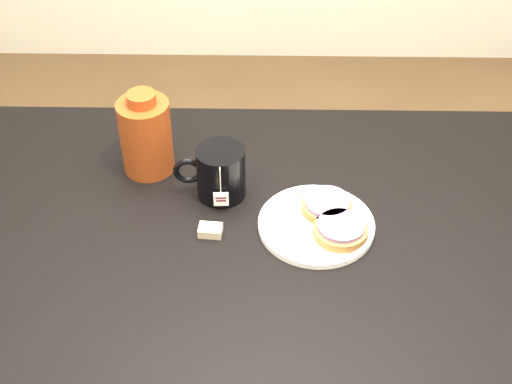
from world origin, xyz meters
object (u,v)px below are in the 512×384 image
plate (316,224)px  mug (220,172)px  bagel_back (327,205)px  bagel_front (341,229)px  table (276,272)px  teabag_pouch (210,230)px  bagel_package (146,135)px

plate → mug: bearing=153.0°
plate → bagel_back: 0.05m
bagel_back → bagel_front: same height
plate → bagel_back: size_ratio=1.70×
table → teabag_pouch: size_ratio=31.11×
bagel_front → mug: bearing=151.3°
table → bagel_back: bearing=39.2°
table → mug: (-0.12, 0.14, 0.14)m
teabag_pouch → mug: bearing=84.0°
teabag_pouch → bagel_back: bearing=14.5°
plate → mug: size_ratio=1.53×
table → mug: 0.23m
table → bagel_back: bagel_back is taller
bagel_front → teabag_pouch: (-0.25, 0.01, -0.02)m
table → teabag_pouch: 0.16m
bagel_package → bagel_back: bearing=-21.2°
bagel_front → bagel_package: bearing=151.6°
mug → teabag_pouch: bearing=-98.8°
table → mug: bearing=129.4°
mug → teabag_pouch: size_ratio=3.29×
bagel_front → teabag_pouch: size_ratio=3.20×
teabag_pouch → bagel_package: bagel_package is taller
bagel_back → bagel_front: 0.07m
bagel_back → bagel_front: size_ratio=0.93×
table → bagel_package: (-0.27, 0.22, 0.17)m
table → plate: size_ratio=6.17×
plate → bagel_package: 0.40m
teabag_pouch → bagel_package: bearing=125.4°
bagel_front → mug: 0.27m
bagel_front → bagel_package: size_ratio=0.77×
mug → teabag_pouch: (-0.01, -0.12, -0.05)m
plate → table: bearing=-150.3°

